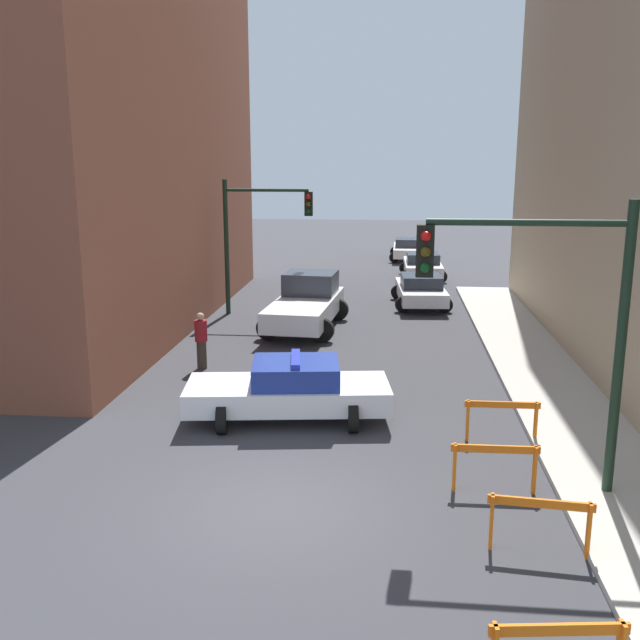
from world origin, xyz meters
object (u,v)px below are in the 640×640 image
Objects in this scene: white_truck at (306,303)px; barrier_mid at (540,516)px; traffic_light_near at (554,304)px; traffic_light_far at (254,227)px; police_car at (290,390)px; barrier_back at (495,460)px; pedestrian_crossing at (201,340)px; parked_car_near at (421,290)px; barrier_corner at (502,414)px; parked_car_mid at (423,265)px; parked_car_far at (409,249)px.

barrier_mid is at bearing -65.23° from white_truck.
traffic_light_far is at bearing 118.81° from traffic_light_near.
traffic_light_near is at bearing 77.83° from barrier_mid.
police_car is 5.38m from barrier_back.
traffic_light_near is 11.21m from pedestrian_crossing.
traffic_light_far is 7.40m from parked_car_near.
barrier_corner is at bearing 78.77° from barrier_back.
pedestrian_crossing reaches higher than barrier_mid.
traffic_light_near is at bearing -68.54° from pedestrian_crossing.
parked_car_mid is at bearing 53.50° from traffic_light_far.
parked_car_mid is at bearing -18.14° from police_car.
barrier_corner is (0.08, 4.50, 0.00)m from barrier_mid.
parked_car_near and parked_car_far have the same top height.
barrier_mid is at bearing -102.17° from traffic_light_near.
traffic_light_near is 1.20× the size of parked_car_far.
traffic_light_far is 17.39m from parked_car_far.
parked_car_far is 2.70× the size of barrier_corner.
traffic_light_near is at bearing 0.19° from barrier_back.
parked_car_near is at bearing 93.31° from barrier_mid.
parked_car_near is 11.80m from pedestrian_crossing.
pedestrian_crossing is 10.27m from barrier_back.
traffic_light_near is 3.26× the size of barrier_mid.
traffic_light_near is 3.13× the size of pedestrian_crossing.
traffic_light_far is 1.20× the size of parked_car_far.
white_truck is at bearing -42.76° from traffic_light_far.
parked_car_mid is (-1.18, 23.87, -2.86)m from traffic_light_near.
white_truck reaches higher than parked_car_far.
white_truck is (2.25, -2.08, -2.49)m from traffic_light_far.
police_car is at bearing -101.67° from parked_car_mid.
white_truck is 5.89m from pedestrian_crossing.
barrier_back is 1.00× the size of barrier_corner.
white_truck is 3.46× the size of barrier_corner.
barrier_corner is at bearing -88.98° from parked_car_near.
white_truck is at bearing 118.27° from barrier_corner.
parked_car_near is at bearing 50.42° from white_truck.
barrier_mid is (-0.44, -2.06, -2.91)m from traffic_light_near.
white_truck is 18.51m from parked_car_far.
pedestrian_crossing is at bearing -113.72° from parked_car_mid.
pedestrian_crossing is at bearing -109.65° from white_truck.
police_car is (-5.08, 3.32, -2.81)m from traffic_light_near.
traffic_light_far is 1.18× the size of parked_car_near.
parked_car_far is (-0.55, 6.72, 0.00)m from parked_car_mid.
traffic_light_near is 3.03m from barrier_back.
parked_car_mid reaches higher than barrier_mid.
barrier_mid is at bearing -77.35° from pedestrian_crossing.
traffic_light_near is 17.19m from parked_car_near.
white_truck is 11.45m from barrier_corner.
police_car is at bearing -75.36° from traffic_light_far.
barrier_back is at bearing -179.81° from traffic_light_near.
white_truck reaches higher than parked_car_mid.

